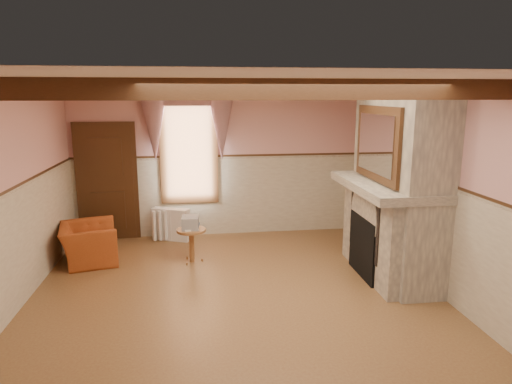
{
  "coord_description": "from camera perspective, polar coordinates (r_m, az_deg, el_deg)",
  "views": [
    {
      "loc": [
        -0.49,
        -5.54,
        2.66
      ],
      "look_at": [
        0.37,
        0.8,
        1.28
      ],
      "focal_mm": 32.0,
      "sensor_mm": 36.0,
      "label": 1
    }
  ],
  "objects": [
    {
      "name": "floor",
      "position": [
        6.17,
        -2.45,
        -13.38
      ],
      "size": [
        5.5,
        6.0,
        0.01
      ],
      "primitive_type": "cube",
      "color": "brown",
      "rests_on": "ground"
    },
    {
      "name": "ceiling",
      "position": [
        5.57,
        -2.71,
        13.61
      ],
      "size": [
        5.5,
        6.0,
        0.01
      ],
      "primitive_type": "cube",
      "color": "silver",
      "rests_on": "wall_back"
    },
    {
      "name": "wall_back",
      "position": [
        8.65,
        -4.36,
        3.76
      ],
      "size": [
        5.5,
        0.02,
        2.8
      ],
      "primitive_type": "cube",
      "color": "#D19491",
      "rests_on": "floor"
    },
    {
      "name": "wall_front",
      "position": [
        2.88,
        2.95,
        -13.75
      ],
      "size": [
        5.5,
        0.02,
        2.8
      ],
      "primitive_type": "cube",
      "color": "#D19491",
      "rests_on": "floor"
    },
    {
      "name": "wall_left",
      "position": [
        6.12,
        -29.17,
        -1.27
      ],
      "size": [
        0.02,
        6.0,
        2.8
      ],
      "primitive_type": "cube",
      "color": "#D19491",
      "rests_on": "floor"
    },
    {
      "name": "wall_right",
      "position": [
        6.54,
        22.18,
        0.16
      ],
      "size": [
        0.02,
        6.0,
        2.8
      ],
      "primitive_type": "cube",
      "color": "#D19491",
      "rests_on": "floor"
    },
    {
      "name": "wainscot",
      "position": [
        5.88,
        -2.51,
        -6.77
      ],
      "size": [
        5.5,
        6.0,
        1.5
      ],
      "primitive_type": null,
      "color": "beige",
      "rests_on": "floor"
    },
    {
      "name": "chair_rail",
      "position": [
        5.68,
        -2.58,
        0.39
      ],
      "size": [
        5.5,
        6.0,
        0.08
      ],
      "primitive_type": null,
      "color": "black",
      "rests_on": "wainscot"
    },
    {
      "name": "firebox",
      "position": [
        6.99,
        13.72,
        -6.62
      ],
      "size": [
        0.2,
        0.95,
        0.9
      ],
      "primitive_type": "cube",
      "color": "black",
      "rests_on": "floor"
    },
    {
      "name": "armchair",
      "position": [
        7.84,
        -20.18,
        -6.04
      ],
      "size": [
        1.03,
        1.12,
        0.62
      ],
      "primitive_type": "imported",
      "rotation": [
        0.0,
        0.0,
        1.79
      ],
      "color": "#994219",
      "rests_on": "floor"
    },
    {
      "name": "side_table",
      "position": [
        7.44,
        -8.04,
        -6.64
      ],
      "size": [
        0.54,
        0.54,
        0.55
      ],
      "primitive_type": "cylinder",
      "rotation": [
        0.0,
        0.0,
        -0.16
      ],
      "color": "brown",
      "rests_on": "floor"
    },
    {
      "name": "book_stack",
      "position": [
        7.36,
        -8.2,
        -3.8
      ],
      "size": [
        0.28,
        0.33,
        0.2
      ],
      "primitive_type": "cube",
      "rotation": [
        0.0,
        0.0,
        -0.05
      ],
      "color": "#B7AD8C",
      "rests_on": "side_table"
    },
    {
      "name": "radiator",
      "position": [
        8.59,
        -10.56,
        -3.99
      ],
      "size": [
        0.72,
        0.43,
        0.6
      ],
      "primitive_type": "cube",
      "rotation": [
        0.0,
        0.0,
        -0.39
      ],
      "color": "silver",
      "rests_on": "floor"
    },
    {
      "name": "bowl",
      "position": [
        6.9,
        15.79,
        1.71
      ],
      "size": [
        0.33,
        0.33,
        0.08
      ],
      "primitive_type": "imported",
      "color": "brown",
      "rests_on": "mantel"
    },
    {
      "name": "mantel_clock",
      "position": [
        7.33,
        14.35,
        2.85
      ],
      "size": [
        0.14,
        0.24,
        0.2
      ],
      "primitive_type": "cube",
      "color": "black",
      "rests_on": "mantel"
    },
    {
      "name": "oil_lamp",
      "position": [
        7.22,
        14.69,
        3.02
      ],
      "size": [
        0.11,
        0.11,
        0.28
      ],
      "primitive_type": "cylinder",
      "color": "#B58D33",
      "rests_on": "mantel"
    },
    {
      "name": "candle_red",
      "position": [
        6.21,
        18.61,
        0.77
      ],
      "size": [
        0.06,
        0.06,
        0.16
      ],
      "primitive_type": "cylinder",
      "color": "maroon",
      "rests_on": "mantel"
    },
    {
      "name": "jar_yellow",
      "position": [
        6.27,
        18.35,
        0.7
      ],
      "size": [
        0.06,
        0.06,
        0.12
      ],
      "primitive_type": "cylinder",
      "color": "yellow",
      "rests_on": "mantel"
    },
    {
      "name": "fireplace",
      "position": [
        6.91,
        17.4,
        1.12
      ],
      "size": [
        0.85,
        2.0,
        2.8
      ],
      "primitive_type": "cube",
      "color": "gray",
      "rests_on": "floor"
    },
    {
      "name": "mantel",
      "position": [
        6.85,
        16.01,
        0.76
      ],
      "size": [
        1.05,
        2.05,
        0.12
      ],
      "primitive_type": "cube",
      "color": "gray",
      "rests_on": "fireplace"
    },
    {
      "name": "overmantel_mirror",
      "position": [
        6.69,
        14.86,
        5.85
      ],
      "size": [
        0.06,
        1.44,
        1.04
      ],
      "primitive_type": "cube",
      "color": "silver",
      "rests_on": "fireplace"
    },
    {
      "name": "door",
      "position": [
        8.78,
        -18.1,
        1.0
      ],
      "size": [
        1.1,
        0.1,
        2.1
      ],
      "primitive_type": "cube",
      "color": "black",
      "rests_on": "floor"
    },
    {
      "name": "window",
      "position": [
        8.57,
        -8.39,
        5.28
      ],
      "size": [
        1.06,
        0.08,
        2.02
      ],
      "primitive_type": "cube",
      "color": "white",
      "rests_on": "wall_back"
    },
    {
      "name": "window_drapes",
      "position": [
        8.44,
        -8.53,
        9.25
      ],
      "size": [
        1.3,
        0.14,
        1.4
      ],
      "primitive_type": "cube",
      "color": "gray",
      "rests_on": "wall_back"
    },
    {
      "name": "ceiling_beam_front",
      "position": [
        4.37,
        -1.29,
        12.71
      ],
      "size": [
        5.5,
        0.18,
        0.2
      ],
      "primitive_type": "cube",
      "color": "black",
      "rests_on": "ceiling"
    },
    {
      "name": "ceiling_beam_back",
      "position": [
        6.76,
        -3.61,
        12.49
      ],
      "size": [
        5.5,
        0.18,
        0.2
      ],
      "primitive_type": "cube",
      "color": "black",
      "rests_on": "ceiling"
    }
  ]
}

